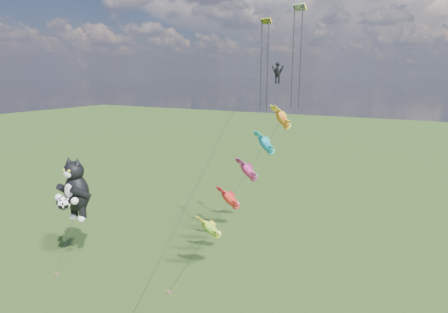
% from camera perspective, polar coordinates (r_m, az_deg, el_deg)
% --- Properties ---
extents(ground, '(300.00, 300.00, 0.00)m').
position_cam_1_polar(ground, '(38.52, -22.90, -16.73)').
color(ground, '#1A350D').
extents(cat_kite_rig, '(2.85, 4.20, 10.64)m').
position_cam_1_polar(cat_kite_rig, '(38.06, -21.80, -4.62)').
color(cat_kite_rig, brown).
rests_on(cat_kite_rig, ground).
extents(fish_windsock_rig, '(6.44, 14.70, 16.47)m').
position_cam_1_polar(fish_windsock_rig, '(35.08, 3.67, -2.29)').
color(fish_windsock_rig, brown).
rests_on(fish_windsock_rig, ground).
extents(parafoil_rig, '(7.77, 16.23, 25.99)m').
position_cam_1_polar(parafoil_rig, '(32.01, 7.92, 13.30)').
color(parafoil_rig, brown).
rests_on(parafoil_rig, ground).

